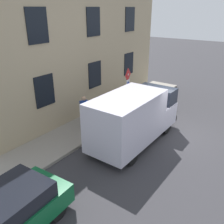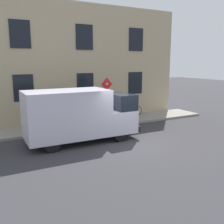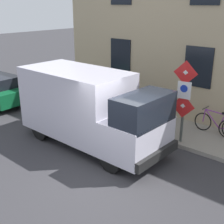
{
  "view_description": "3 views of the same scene",
  "coord_description": "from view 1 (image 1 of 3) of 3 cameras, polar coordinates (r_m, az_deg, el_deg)",
  "views": [
    {
      "loc": [
        -4.02,
        10.81,
        5.96
      ],
      "look_at": [
        2.72,
        1.44,
        1.01
      ],
      "focal_mm": 39.17,
      "sensor_mm": 36.0,
      "label": 1
    },
    {
      "loc": [
        -10.06,
        6.1,
        3.76
      ],
      "look_at": [
        1.97,
        -0.29,
        1.1
      ],
      "focal_mm": 41.15,
      "sensor_mm": 36.0,
      "label": 2
    },
    {
      "loc": [
        -5.52,
        -4.89,
        4.59
      ],
      "look_at": [
        1.81,
        1.48,
        1.07
      ],
      "focal_mm": 48.66,
      "sensor_mm": 36.0,
      "label": 3
    }
  ],
  "objects": [
    {
      "name": "bicycle_orange",
      "position": [
        16.39,
        2.29,
        3.77
      ],
      "size": [
        0.46,
        1.71,
        0.89
      ],
      "rotation": [
        0.0,
        0.0,
        1.69
      ],
      "color": "black",
      "rests_on": "sidewalk_slab"
    },
    {
      "name": "building_facade",
      "position": [
        14.51,
        -5.32,
        13.92
      ],
      "size": [
        0.75,
        13.59,
        7.29
      ],
      "color": "tan",
      "rests_on": "ground_plane"
    },
    {
      "name": "delivery_van",
      "position": [
        11.28,
        5.16,
        -1.11
      ],
      "size": [
        2.04,
        5.34,
        2.5
      ],
      "rotation": [
        0.0,
        0.0,
        4.71
      ],
      "color": "silver",
      "rests_on": "ground_plane"
    },
    {
      "name": "bicycle_red",
      "position": [
        17.17,
        4.08,
        4.64
      ],
      "size": [
        0.46,
        1.72,
        0.89
      ],
      "rotation": [
        0.0,
        0.0,
        1.53
      ],
      "color": "black",
      "rests_on": "sidewalk_slab"
    },
    {
      "name": "sign_post_stacked",
      "position": [
        13.98,
        3.66,
        5.79
      ],
      "size": [
        0.18,
        0.56,
        2.64
      ],
      "color": "#474C47",
      "rests_on": "sidewalk_slab"
    },
    {
      "name": "ground_plane",
      "position": [
        12.99,
        13.63,
        -4.84
      ],
      "size": [
        80.0,
        80.0,
        0.0
      ],
      "primitive_type": "plane",
      "color": "#333236"
    },
    {
      "name": "bicycle_purple",
      "position": [
        15.64,
        0.32,
        2.82
      ],
      "size": [
        0.46,
        1.71,
        0.89
      ],
      "rotation": [
        0.0,
        0.0,
        1.53
      ],
      "color": "black",
      "rests_on": "sidewalk_slab"
    },
    {
      "name": "parked_hatchback",
      "position": [
        7.79,
        -24.24,
        -21.48
      ],
      "size": [
        1.96,
        4.09,
        1.38
      ],
      "rotation": [
        0.0,
        0.0,
        1.62
      ],
      "color": "#0F582F",
      "rests_on": "ground_plane"
    },
    {
      "name": "pedestrian",
      "position": [
        12.63,
        -6.44,
        0.28
      ],
      "size": [
        0.4,
        0.47,
        1.72
      ],
      "rotation": [
        0.0,
        0.0,
        2.72
      ],
      "color": "#262B47",
      "rests_on": "sidewalk_slab"
    },
    {
      "name": "sidewalk_slab",
      "position": [
        14.66,
        -0.54,
        -0.5
      ],
      "size": [
        2.19,
        15.59,
        0.14
      ],
      "primitive_type": "cube",
      "color": "gray",
      "rests_on": "ground_plane"
    }
  ]
}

